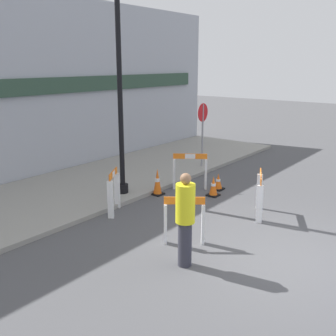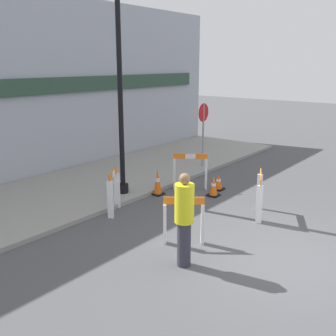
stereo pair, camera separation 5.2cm
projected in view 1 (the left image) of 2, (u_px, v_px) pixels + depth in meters
The scene contains 13 objects.
ground_plane at pixel (297, 263), 7.07m from camera, with size 60.00×60.00×0.00m, color #4C4C4F.
sidewalk_slab at pixel (71, 191), 10.88m from camera, with size 18.00×3.78×0.11m.
storefront_facade at pixel (22, 89), 11.35m from camera, with size 18.00×0.22×5.50m.
streetlamp_post at pixel (119, 49), 9.60m from camera, with size 0.44×0.44×5.81m.
stop_sign at pixel (203, 124), 12.95m from camera, with size 0.60×0.06×2.10m.
barricade_0 at pixel (260, 192), 9.13m from camera, with size 0.94×0.55×1.03m.
barricade_1 at pixel (190, 170), 11.08m from camera, with size 0.66×0.85×1.03m.
barricade_2 at pixel (114, 191), 9.28m from camera, with size 0.69×0.50×1.05m.
barricade_3 at pixel (184, 219), 7.70m from camera, with size 0.59×0.72×0.98m.
traffic_cone_0 at pixel (157, 182), 10.63m from camera, with size 0.30×0.30×0.73m.
traffic_cone_1 at pixel (218, 182), 11.10m from camera, with size 0.30×0.30×0.47m.
traffic_cone_2 at pixel (213, 187), 10.56m from camera, with size 0.30×0.30×0.54m.
person_worker at pixel (185, 217), 6.76m from camera, with size 0.47×0.47×1.70m.
Camera 1 is at (-6.46, -2.11, 3.48)m, focal length 42.00 mm.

